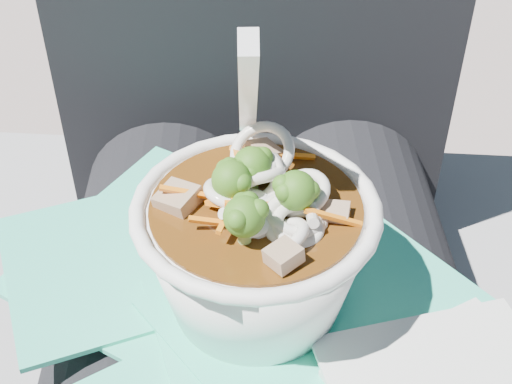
{
  "coord_description": "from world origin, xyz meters",
  "views": [
    {
      "loc": [
        -0.01,
        -0.29,
        0.96
      ],
      "look_at": [
        -0.01,
        0.01,
        0.72
      ],
      "focal_mm": 50.0,
      "sensor_mm": 36.0,
      "label": 1
    }
  ],
  "objects": [
    {
      "name": "person_body",
      "position": [
        -0.0,
        0.09,
        0.56
      ],
      "size": [
        0.34,
        0.94,
        1.01
      ],
      "color": "black",
      "rests_on": "ground"
    },
    {
      "name": "plastic_bag",
      "position": [
        -0.01,
        -0.0,
        0.62
      ],
      "size": [
        0.35,
        0.38,
        0.01
      ],
      "color": "#2FC7A0",
      "rests_on": "lap"
    },
    {
      "name": "udon_bowl",
      "position": [
        -0.01,
        0.01,
        0.68
      ],
      "size": [
        0.17,
        0.17,
        0.19
      ],
      "color": "white",
      "rests_on": "plastic_bag"
    }
  ]
}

